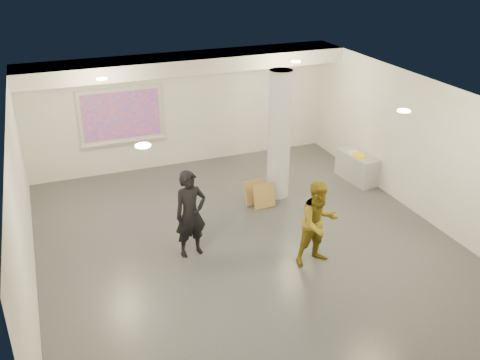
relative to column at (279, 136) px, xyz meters
name	(u,v)px	position (x,y,z in m)	size (l,w,h in m)	color
floor	(247,244)	(-1.50, -1.80, -1.50)	(8.00, 9.00, 0.01)	#383A3F
ceiling	(248,99)	(-1.50, -1.80, 1.50)	(8.00, 9.00, 0.01)	silver
wall_back	(183,109)	(-1.50, 2.70, 0.00)	(8.00, 0.01, 3.00)	silver
wall_front	(391,324)	(-1.50, -6.30, 0.00)	(8.00, 0.01, 3.00)	silver
wall_left	(22,213)	(-5.50, -1.80, 0.00)	(0.01, 9.00, 3.00)	silver
wall_right	(421,148)	(2.50, -1.80, 0.00)	(0.01, 9.00, 3.00)	silver
soffit_band	(187,63)	(-1.50, 2.15, 1.32)	(8.00, 1.10, 0.36)	silver
downlight_nw	(102,79)	(-3.70, 0.70, 1.48)	(0.22, 0.22, 0.02)	#F9C880
downlight_ne	(296,61)	(0.70, 0.70, 1.48)	(0.22, 0.22, 0.02)	#F9C880
downlight_sw	(143,146)	(-3.70, -3.30, 1.48)	(0.22, 0.22, 0.02)	#F9C880
downlight_se	(404,111)	(0.70, -3.30, 1.48)	(0.22, 0.22, 0.02)	#F9C880
column	(279,136)	(0.00, 0.00, 0.00)	(0.52, 0.52, 3.00)	silver
projection_screen	(121,116)	(-3.10, 2.65, 0.03)	(2.10, 0.13, 1.42)	silver
credenza	(357,167)	(2.22, 0.05, -1.15)	(0.50, 1.19, 0.69)	#9D9FA2
papers_stack	(355,153)	(2.16, 0.15, -0.80)	(0.25, 0.32, 0.02)	white
postit_pad	(359,155)	(2.16, -0.04, -0.79)	(0.25, 0.34, 0.03)	#FCE704
cardboard_back	(264,196)	(-0.54, -0.44, -1.22)	(0.51, 0.05, 0.56)	#A27D40
cardboard_front	(256,192)	(-0.64, -0.21, -1.22)	(0.52, 0.05, 0.58)	#A27D40
woman	(191,214)	(-2.62, -1.71, -0.63)	(0.63, 0.42, 1.74)	black
man	(319,223)	(-0.51, -2.84, -0.67)	(0.81, 0.63, 1.67)	olive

